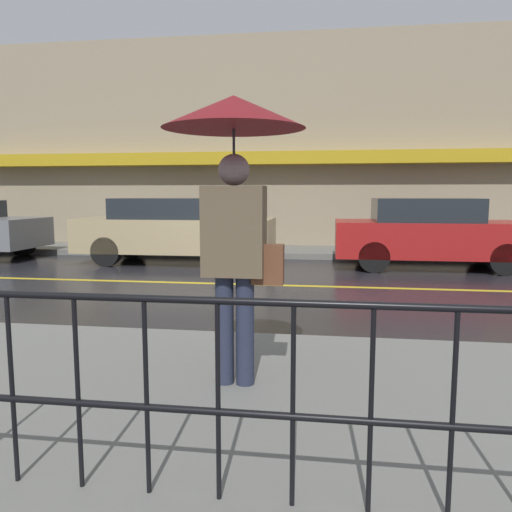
# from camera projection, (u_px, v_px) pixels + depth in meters

# --- Properties ---
(ground_plane) EXTENTS (80.00, 80.00, 0.00)m
(ground_plane) POSITION_uv_depth(u_px,v_px,m) (211.00, 284.00, 9.01)
(ground_plane) COLOR black
(sidewalk_near) EXTENTS (28.00, 3.14, 0.14)m
(sidewalk_near) POSITION_uv_depth(u_px,v_px,m) (59.00, 389.00, 3.94)
(sidewalk_near) COLOR slate
(sidewalk_near) RESTS_ON ground_plane
(sidewalk_far) EXTENTS (28.00, 2.06, 0.14)m
(sidewalk_far) POSITION_uv_depth(u_px,v_px,m) (251.00, 251.00, 13.52)
(sidewalk_far) COLOR slate
(sidewalk_far) RESTS_ON ground_plane
(lane_marking) EXTENTS (25.20, 0.12, 0.01)m
(lane_marking) POSITION_uv_depth(u_px,v_px,m) (211.00, 283.00, 9.01)
(lane_marking) COLOR gold
(lane_marking) RESTS_ON ground_plane
(building_storefront) EXTENTS (28.00, 0.85, 6.05)m
(building_storefront) POSITION_uv_depth(u_px,v_px,m) (257.00, 145.00, 14.30)
(building_storefront) COLOR gray
(building_storefront) RESTS_ON ground_plane
(pedestrian) EXTENTS (1.06, 1.06, 2.18)m
(pedestrian) POSITION_uv_depth(u_px,v_px,m) (235.00, 161.00, 3.67)
(pedestrian) COLOR #23283D
(pedestrian) RESTS_ON sidewalk_near
(car_tan) EXTENTS (4.49, 1.72, 1.51)m
(car_tan) POSITION_uv_depth(u_px,v_px,m) (175.00, 230.00, 11.61)
(car_tan) COLOR tan
(car_tan) RESTS_ON ground_plane
(car_red) EXTENTS (4.11, 1.76, 1.52)m
(car_red) POSITION_uv_depth(u_px,v_px,m) (430.00, 233.00, 10.78)
(car_red) COLOR maroon
(car_red) RESTS_ON ground_plane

